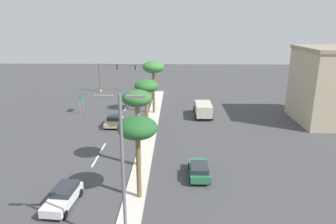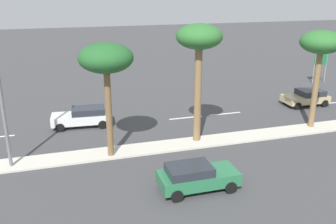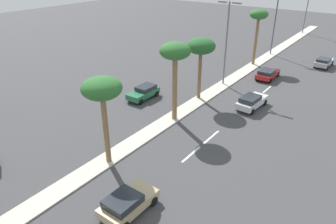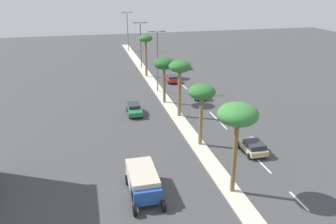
# 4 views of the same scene
# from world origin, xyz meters

# --- Properties ---
(ground_plane) EXTENTS (160.00, 160.00, 0.00)m
(ground_plane) POSITION_xyz_m (0.00, 36.01, 0.00)
(ground_plane) COLOR #424244
(median_curb) EXTENTS (1.80, 92.60, 0.12)m
(median_curb) POSITION_xyz_m (0.00, 46.30, 0.06)
(median_curb) COLOR beige
(median_curb) RESTS_ON ground
(lane_stripe_center) EXTENTS (0.20, 2.80, 0.01)m
(lane_stripe_center) POSITION_xyz_m (5.06, 29.74, 0.01)
(lane_stripe_center) COLOR silver
(lane_stripe_center) RESTS_ON ground
(lane_stripe_trailing) EXTENTS (0.20, 2.80, 0.01)m
(lane_stripe_trailing) POSITION_xyz_m (5.06, 33.17, 0.01)
(lane_stripe_trailing) COLOR silver
(lane_stripe_trailing) RESTS_ON ground
(lane_stripe_front) EXTENTS (0.20, 2.80, 0.01)m
(lane_stripe_front) POSITION_xyz_m (5.06, 47.49, 0.01)
(lane_stripe_front) COLOR silver
(lane_stripe_front) RESTS_ON ground
(palm_tree_left) EXTENTS (2.98, 2.98, 7.08)m
(palm_tree_left) POSITION_xyz_m (0.29, 24.95, 6.16)
(palm_tree_left) COLOR olive
(palm_tree_left) RESTS_ON median_curb
(palm_tree_far) EXTENTS (2.93, 2.93, 7.78)m
(palm_tree_far) POSITION_xyz_m (0.33, 34.06, 6.72)
(palm_tree_far) COLOR olive
(palm_tree_far) RESTS_ON median_curb
(palm_tree_mid) EXTENTS (3.17, 3.17, 6.94)m
(palm_tree_mid) POSITION_xyz_m (-0.40, 40.01, 6.04)
(palm_tree_mid) COLOR brown
(palm_tree_mid) RESTS_ON median_curb
(palm_tree_center) EXTENTS (2.61, 2.61, 8.07)m
(palm_tree_center) POSITION_xyz_m (-0.29, 55.97, 7.01)
(palm_tree_center) COLOR olive
(palm_tree_center) RESTS_ON median_curb
(street_lamp_trailing) EXTENTS (2.90, 0.24, 10.12)m
(street_lamp_trailing) POSITION_xyz_m (-0.21, 45.81, 6.03)
(street_lamp_trailing) COLOR slate
(street_lamp_trailing) RESTS_ON median_curb
(street_lamp_leading) EXTENTS (2.90, 0.24, 9.64)m
(street_lamp_leading) POSITION_xyz_m (-0.11, 63.07, 5.78)
(street_lamp_leading) COLOR #515459
(street_lamp_leading) RESTS_ON median_curb
(street_lamp_outboard) EXTENTS (2.90, 0.24, 10.07)m
(street_lamp_outboard) POSITION_xyz_m (-0.25, 83.31, 6.00)
(street_lamp_outboard) COLOR slate
(street_lamp_outboard) RESTS_ON median_curb
(sedan_silver_near) EXTENTS (2.10, 4.18, 1.35)m
(sedan_silver_near) POSITION_xyz_m (8.66, 61.20, 0.74)
(sedan_silver_near) COLOR #B2B2B7
(sedan_silver_near) RESTS_ON ground
(sedan_tan_outboard) EXTENTS (2.17, 3.93, 1.40)m
(sedan_tan_outboard) POSITION_xyz_m (5.24, 21.76, 0.75)
(sedan_tan_outboard) COLOR tan
(sedan_tan_outboard) RESTS_ON ground
(sedan_green_front) EXTENTS (1.90, 4.11, 1.42)m
(sedan_green_front) POSITION_xyz_m (-5.61, 36.36, 0.76)
(sedan_green_front) COLOR #287047
(sedan_green_front) RESTS_ON ground
(sedan_red_rear) EXTENTS (2.12, 4.35, 1.33)m
(sedan_red_rear) POSITION_xyz_m (3.65, 51.23, 0.72)
(sedan_red_rear) COLOR red
(sedan_red_rear) RESTS_ON ground
(sedan_white_left) EXTENTS (2.16, 4.48, 1.45)m
(sedan_white_left) POSITION_xyz_m (5.53, 41.22, 0.77)
(sedan_white_left) COLOR silver
(sedan_white_left) RESTS_ON ground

